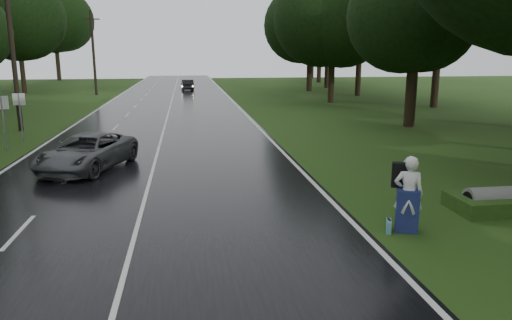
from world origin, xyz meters
The scene contains 16 objects.
ground centered at (0.00, 0.00, 0.00)m, with size 160.00×160.00×0.00m, color #244213.
road centered at (0.00, 20.00, 0.02)m, with size 12.00×140.00×0.04m, color black.
lane_center centered at (0.00, 20.00, 0.04)m, with size 0.12×140.00×0.01m, color silver.
grey_car centered at (-2.55, 8.87, 0.74)m, with size 2.32×5.02×1.40m, color #4F5054.
far_car centered at (1.59, 50.04, 0.69)m, with size 1.38×3.96×1.30m, color black.
hitchhiker centered at (6.99, 0.71, 0.94)m, with size 0.87×0.84×2.03m.
suitcase centered at (6.54, 0.73, 0.16)m, with size 0.13×0.44×0.32m, color teal.
culvert centered at (10.21, 1.94, 0.00)m, with size 0.72×0.72×1.44m, color slate.
utility_pole_mid centered at (-8.50, 19.73, 0.00)m, with size 1.80×0.28×10.29m, color black, non-canonical shape.
utility_pole_far centered at (-8.50, 45.07, 0.00)m, with size 1.80×0.28×9.05m, color black, non-canonical shape.
road_sign_a centered at (-7.20, 13.50, 0.00)m, with size 0.63×0.10×2.61m, color white, non-canonical shape.
road_sign_b centered at (-7.20, 15.92, 0.00)m, with size 0.61×0.10×2.53m, color white, non-canonical shape.
tree_left_f centered at (-17.15, 48.60, 0.00)m, with size 9.37×9.37×14.65m, color black, non-canonical shape.
tree_right_d centered at (15.37, 17.94, 0.00)m, with size 7.94×7.94×12.40m, color black, non-canonical shape.
tree_right_e centered at (14.89, 33.19, 0.00)m, with size 8.35×8.35×13.05m, color black, non-canonical shape.
tree_right_f centered at (16.39, 47.09, 0.00)m, with size 8.52×8.52×13.31m, color black, non-canonical shape.
Camera 1 is at (1.41, -10.41, 4.57)m, focal length 33.46 mm.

